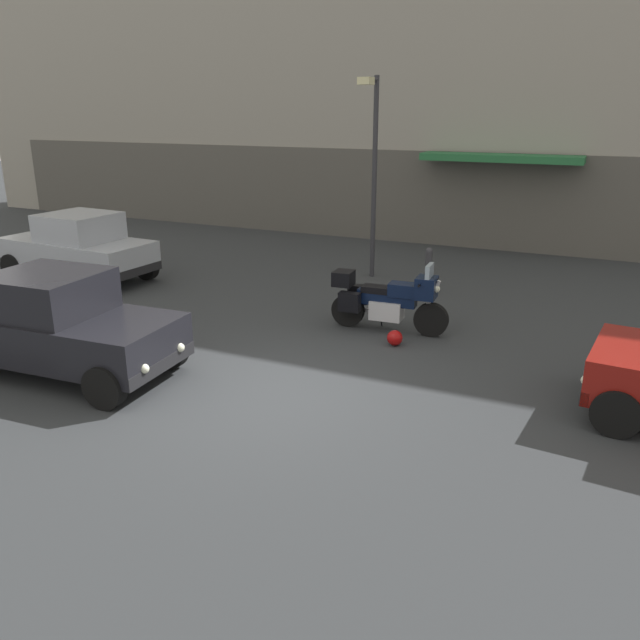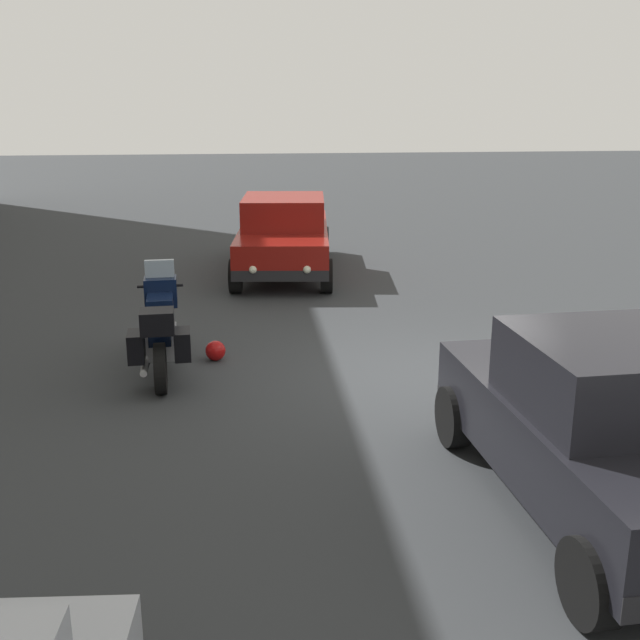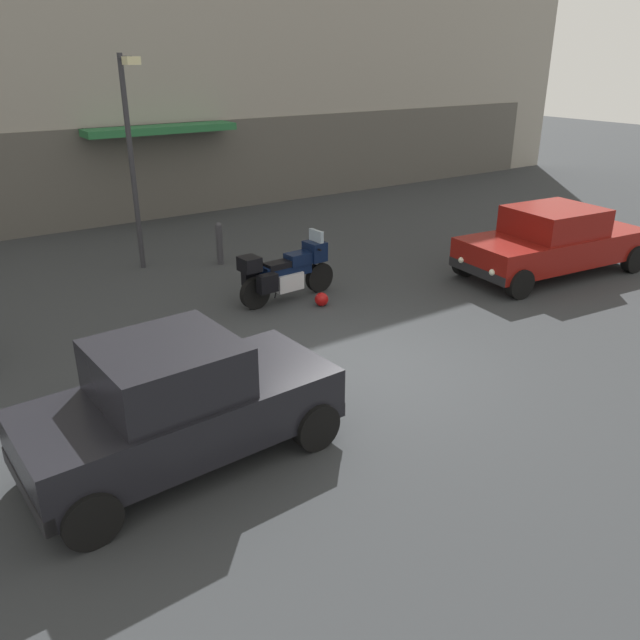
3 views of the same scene
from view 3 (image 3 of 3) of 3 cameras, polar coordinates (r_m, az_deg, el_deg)
The scene contains 7 objects.
ground_plane at distance 10.32m, azimuth 3.98°, elevation -4.62°, with size 80.00×80.00×0.00m, color #2D3033.
motorcycle at distance 13.07m, azimuth -3.04°, elevation 4.36°, with size 2.26×0.79×1.36m.
helmet at distance 12.89m, azimuth 0.14°, elevation 1.86°, with size 0.28×0.28×0.28m, color #990C0C.
car_hatchback_near at distance 7.98m, azimuth -12.48°, elevation -7.34°, with size 3.95×1.98×1.64m.
car_sedan_far at distance 15.55m, azimuth 20.07°, elevation 6.62°, with size 4.69×2.30×1.56m.
streetlamp_curbside at distance 15.14m, azimuth -16.47°, elevation 14.85°, with size 0.28×0.94×4.74m.
bollard_curbside at distance 15.62m, azimuth -8.97°, elevation 6.89°, with size 0.16×0.16×1.03m.
Camera 3 is at (-5.74, -7.16, 4.74)m, focal length 35.83 mm.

